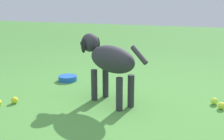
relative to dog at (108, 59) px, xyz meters
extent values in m
plane|color=#478438|center=(0.12, 0.14, -0.42)|extent=(14.00, 14.00, 0.00)
ellipsoid|color=#2D2D33|center=(0.03, 0.05, 0.01)|extent=(0.49, 0.59, 0.25)
cylinder|color=#2D2D33|center=(-0.01, -0.15, -0.27)|extent=(0.06, 0.06, 0.31)
cylinder|color=#2D2D33|center=(-0.13, -0.07, -0.27)|extent=(0.06, 0.06, 0.31)
cylinder|color=#2D2D33|center=(0.19, 0.16, -0.27)|extent=(0.06, 0.06, 0.31)
cylinder|color=#2D2D33|center=(0.07, 0.24, -0.27)|extent=(0.06, 0.06, 0.31)
ellipsoid|color=#2D2D33|center=(-0.16, -0.24, 0.12)|extent=(0.24, 0.25, 0.19)
ellipsoid|color=black|center=(-0.20, -0.31, 0.10)|extent=(0.14, 0.15, 0.07)
sphere|color=black|center=(-0.23, -0.36, 0.10)|extent=(0.03, 0.03, 0.03)
ellipsoid|color=black|center=(-0.08, -0.28, 0.10)|extent=(0.06, 0.07, 0.14)
ellipsoid|color=black|center=(-0.22, -0.18, 0.10)|extent=(0.06, 0.07, 0.14)
cylinder|color=#2D2D33|center=(0.22, 0.34, 0.10)|extent=(0.14, 0.18, 0.15)
sphere|color=#C2E43F|center=(-0.21, 0.98, -0.39)|extent=(0.07, 0.07, 0.07)
sphere|color=#D3DF3B|center=(-0.10, 1.04, -0.39)|extent=(0.07, 0.07, 0.07)
sphere|color=yellow|center=(0.30, -0.84, -0.39)|extent=(0.07, 0.07, 0.07)
cylinder|color=blue|center=(-0.55, -0.68, -0.39)|extent=(0.22, 0.22, 0.06)
camera|label=1|loc=(2.72, 0.84, 0.62)|focal=49.87mm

